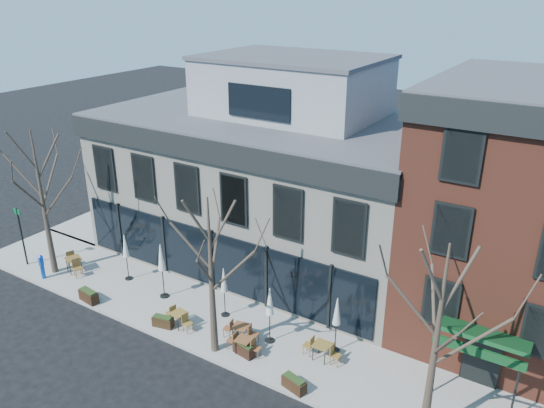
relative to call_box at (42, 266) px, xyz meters
The scene contains 24 objects.
ground 9.33m from the call_box, 25.35° to the left, with size 120.00×120.00×0.00m, color black.
sidewalk_front 11.82m from the call_box, ahead, with size 33.50×4.70×0.15m, color gray.
sidewalk_side 10.41m from the call_box, 105.96° to the left, with size 4.50×12.00×0.15m, color gray.
corner_building 12.97m from the call_box, 46.89° to the left, with size 18.39×10.39×11.10m.
red_brick_building 23.68m from the call_box, 22.72° to the left, with size 8.20×11.78×11.18m.
tree_corner 3.44m from the call_box, 96.67° to the left, with size 3.93×3.98×7.92m.
tree_mid 11.77m from the call_box, ahead, with size 3.50×3.55×7.04m.
tree_right 20.65m from the call_box, ahead, with size 3.72×3.77×7.48m.
sign_pole 2.46m from the call_box, 167.18° to the left, with size 0.50×0.10×3.40m.
call_box is the anchor object (origin of this frame).
cafe_set_0 1.60m from the call_box, 59.90° to the left, with size 1.92×1.15×0.99m.
cafe_set_2 9.01m from the call_box, ahead, with size 1.70×0.78×0.87m.
cafe_set_3 12.01m from the call_box, ahead, with size 1.69×0.77×0.87m.
cafe_set_4 12.58m from the call_box, ahead, with size 1.63×0.69×0.85m.
cafe_set_5 15.67m from the call_box, ahead, with size 1.70×0.69×0.90m.
umbrella_0 4.67m from the call_box, 31.02° to the left, with size 0.41×0.41×2.58m.
umbrella_1 7.11m from the call_box, 17.18° to the left, with size 0.46×0.46×2.89m.
umbrella_2 10.56m from the call_box, 13.03° to the left, with size 0.40×0.40×2.51m.
umbrella_3 13.26m from the call_box, ahead, with size 0.43×0.43×2.67m.
umbrella_4 16.06m from the call_box, ahead, with size 0.42×0.42×2.63m.
planter_0 3.86m from the call_box, ahead, with size 1.15×0.58×0.62m.
planter_1 8.39m from the call_box, ahead, with size 1.02×0.58×0.54m.
planter_2 12.65m from the call_box, ahead, with size 1.04×0.55×0.55m.
planter_3 15.48m from the call_box, ahead, with size 1.07×0.63×0.56m.
Camera 1 is at (14.91, -18.34, 14.59)m, focal length 35.00 mm.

